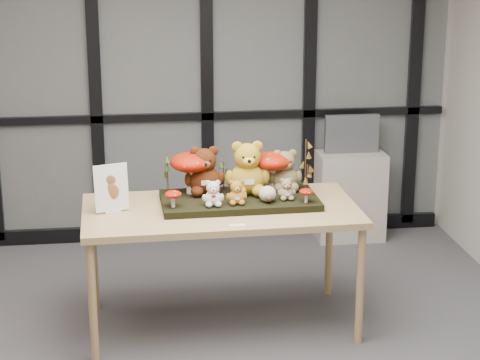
{
  "coord_description": "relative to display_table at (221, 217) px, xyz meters",
  "views": [
    {
      "loc": [
        -0.19,
        -4.51,
        2.57
      ],
      "look_at": [
        0.49,
        0.7,
        1.02
      ],
      "focal_mm": 65.0,
      "sensor_mm": 36.0,
      "label": 1
    }
  ],
  "objects": [
    {
      "name": "sprig_dry_mid_right",
      "position": [
        0.57,
        0.06,
        0.21
      ],
      "size": [
        0.05,
        0.05,
        0.21
      ],
      "primitive_type": null,
      "color": "brown",
      "rests_on": "diorama_tray"
    },
    {
      "name": "diorama_tray",
      "position": [
        0.13,
        0.07,
        0.09
      ],
      "size": [
        1.02,
        0.53,
        0.04
      ],
      "primitive_type": "cube",
      "rotation": [
        0.0,
        0.0,
        0.02
      ],
      "color": "black",
      "rests_on": "display_table"
    },
    {
      "name": "bear_white_bow",
      "position": [
        -0.06,
        -0.08,
        0.2
      ],
      "size": [
        0.14,
        0.13,
        0.18
      ],
      "primitive_type": null,
      "rotation": [
        0.0,
        0.0,
        0.02
      ],
      "color": "white",
      "rests_on": "diorama_tray"
    },
    {
      "name": "mushroom_back_left",
      "position": [
        -0.17,
        0.2,
        0.26
      ],
      "size": [
        0.27,
        0.27,
        0.3
      ],
      "primitive_type": null,
      "color": "#961504",
      "rests_on": "diorama_tray"
    },
    {
      "name": "cabinet",
      "position": [
        1.26,
        1.52,
        -0.39
      ],
      "size": [
        0.56,
        0.33,
        0.75
      ],
      "primitive_type": "cube",
      "color": "#B3AAA0",
      "rests_on": "floor"
    },
    {
      "name": "bear_pooh_yellow",
      "position": [
        0.19,
        0.15,
        0.3
      ],
      "size": [
        0.3,
        0.27,
        0.39
      ],
      "primitive_type": null,
      "rotation": [
        0.0,
        0.0,
        0.02
      ],
      "color": "#B48A1F",
      "rests_on": "diorama_tray"
    },
    {
      "name": "mushroom_front_left",
      "position": [
        -0.31,
        -0.08,
        0.17
      ],
      "size": [
        0.11,
        0.11,
        0.12
      ],
      "primitive_type": null,
      "color": "#961504",
      "rests_on": "diorama_tray"
    },
    {
      "name": "display_table",
      "position": [
        0.0,
        0.0,
        0.0
      ],
      "size": [
        1.78,
        0.92,
        0.82
      ],
      "rotation": [
        0.0,
        0.0,
        0.02
      ],
      "color": "tan",
      "rests_on": "floor"
    },
    {
      "name": "sprig_green_mid_left",
      "position": [
        -0.13,
        0.25,
        0.25
      ],
      "size": [
        0.05,
        0.05,
        0.29
      ],
      "primitive_type": null,
      "color": "#1F3A0D",
      "rests_on": "diorama_tray"
    },
    {
      "name": "bear_small_yellow",
      "position": [
        0.09,
        -0.06,
        0.2
      ],
      "size": [
        0.14,
        0.12,
        0.17
      ],
      "primitive_type": null,
      "rotation": [
        0.0,
        0.0,
        0.02
      ],
      "color": "#B07724",
      "rests_on": "diorama_tray"
    },
    {
      "name": "mushroom_front_right",
      "position": [
        0.54,
        -0.09,
        0.16
      ],
      "size": [
        0.09,
        0.09,
        0.1
      ],
      "primitive_type": null,
      "color": "#961504",
      "rests_on": "diorama_tray"
    },
    {
      "name": "room_shell",
      "position": [
        -0.37,
        -0.74,
        0.92
      ],
      "size": [
        5.0,
        5.0,
        5.0
      ],
      "color": "#B0AEA6",
      "rests_on": "floor"
    },
    {
      "name": "bear_beige_small",
      "position": [
        0.42,
        -0.01,
        0.19
      ],
      "size": [
        0.12,
        0.11,
        0.16
      ],
      "primitive_type": null,
      "rotation": [
        0.0,
        0.0,
        0.02
      ],
      "color": "#937B55",
      "rests_on": "diorama_tray"
    },
    {
      "name": "sprig_green_far_left",
      "position": [
        -0.33,
        0.19,
        0.25
      ],
      "size": [
        0.05,
        0.05,
        0.27
      ],
      "primitive_type": null,
      "color": "#1F3A0D",
      "rests_on": "diorama_tray"
    },
    {
      "name": "sign_holder",
      "position": [
        -0.69,
        0.0,
        0.21
      ],
      "size": [
        0.22,
        0.1,
        0.31
      ],
      "rotation": [
        0.0,
        0.0,
        0.3
      ],
      "color": "silver",
      "rests_on": "display_table"
    },
    {
      "name": "sprig_green_centre",
      "position": [
        0.05,
        0.26,
        0.2
      ],
      "size": [
        0.05,
        0.05,
        0.19
      ],
      "primitive_type": null,
      "color": "#1F3A0D",
      "rests_on": "diorama_tray"
    },
    {
      "name": "bear_tan_back",
      "position": [
        0.45,
        0.2,
        0.26
      ],
      "size": [
        0.23,
        0.21,
        0.3
      ],
      "primitive_type": null,
      "rotation": [
        0.0,
        0.0,
        0.02
      ],
      "color": "olive",
      "rests_on": "diorama_tray"
    },
    {
      "name": "glass_partition",
      "position": [
        -0.37,
        1.73,
        0.66
      ],
      "size": [
        4.9,
        0.06,
        2.78
      ],
      "color": "#2D383F",
      "rests_on": "floor"
    },
    {
      "name": "sprig_dry_far_right",
      "position": [
        0.59,
        0.19,
        0.28
      ],
      "size": [
        0.05,
        0.05,
        0.34
      ],
      "primitive_type": null,
      "color": "brown",
      "rests_on": "diorama_tray"
    },
    {
      "name": "monitor",
      "position": [
        1.26,
        1.54,
        0.15
      ],
      "size": [
        0.45,
        0.05,
        0.32
      ],
      "color": "#52545A",
      "rests_on": "cabinet"
    },
    {
      "name": "plush_cream_hedgehog",
      "position": [
        0.3,
        -0.04,
        0.16
      ],
      "size": [
        0.09,
        0.08,
        0.11
      ],
      "primitive_type": null,
      "rotation": [
        0.0,
        0.0,
        0.02
      ],
      "color": "beige",
      "rests_on": "diorama_tray"
    },
    {
      "name": "bear_brown_medium",
      "position": [
        -0.09,
        0.19,
        0.28
      ],
      "size": [
        0.27,
        0.25,
        0.35
      ],
      "primitive_type": null,
      "rotation": [
        0.0,
        0.0,
        0.02
      ],
      "color": "#441B09",
      "rests_on": "diorama_tray"
    },
    {
      "name": "mushroom_back_right",
      "position": [
        0.37,
        0.21,
        0.25
      ],
      "size": [
        0.25,
        0.25,
        0.28
      ],
      "primitive_type": null,
      "color": "#961504",
      "rests_on": "diorama_tray"
    },
    {
      "name": "label_card",
      "position": [
        0.06,
        -0.35,
        0.07
      ],
      "size": [
        0.1,
        0.03,
        0.0
      ],
      "primitive_type": "cube",
      "color": "white",
      "rests_on": "display_table"
    }
  ]
}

